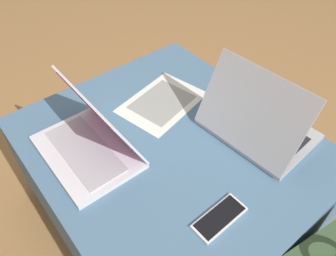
{
  "coord_description": "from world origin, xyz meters",
  "views": [
    {
      "loc": [
        0.55,
        -0.45,
        1.19
      ],
      "look_at": [
        0.01,
        -0.02,
        0.5
      ],
      "focal_mm": 35.0,
      "sensor_mm": 36.0,
      "label": 1
    }
  ],
  "objects": [
    {
      "name": "paper_sheet",
      "position": [
        -0.17,
        0.1,
        0.42
      ],
      "size": [
        0.27,
        0.33,
        0.0
      ],
      "rotation": [
        0.0,
        0.0,
        0.22
      ],
      "color": "silver",
      "rests_on": "ottoman"
    },
    {
      "name": "ground_plane",
      "position": [
        0.0,
        0.0,
        0.0
      ],
      "size": [
        14.0,
        14.0,
        0.0
      ],
      "primitive_type": "plane",
      "color": "#9E7042"
    },
    {
      "name": "ottoman",
      "position": [
        0.0,
        0.0,
        0.21
      ],
      "size": [
        0.92,
        0.81,
        0.42
      ],
      "color": "#2A3D4E",
      "rests_on": "ground_plane"
    },
    {
      "name": "laptop_far",
      "position": [
        0.15,
        0.23,
        0.47
      ],
      "size": [
        0.35,
        0.28,
        0.25
      ],
      "rotation": [
        0.0,
        0.0,
        3.21
      ],
      "color": "#B7B7BC",
      "rests_on": "ottoman"
    },
    {
      "name": "cell_phone",
      "position": [
        0.29,
        -0.07,
        0.42
      ],
      "size": [
        0.07,
        0.16,
        0.01
      ],
      "rotation": [
        0.0,
        0.0,
        0.02
      ],
      "color": "white",
      "rests_on": "ottoman"
    },
    {
      "name": "laptop_near",
      "position": [
        -0.12,
        -0.21,
        0.47
      ],
      "size": [
        0.33,
        0.24,
        0.23
      ],
      "rotation": [
        0.0,
        0.0,
        -0.0
      ],
      "color": "silver",
      "rests_on": "ottoman"
    }
  ]
}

